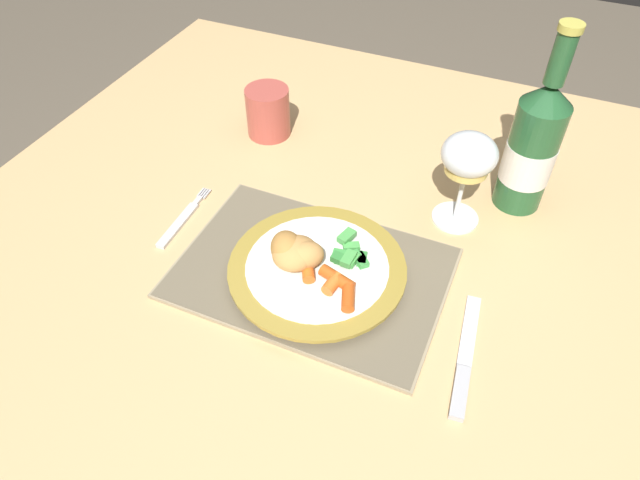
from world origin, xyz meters
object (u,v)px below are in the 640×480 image
object	(u,v)px
fork	(181,221)
table_knife	(464,364)
dining_table	(353,263)
dinner_plate	(317,270)
drinking_cup	(268,111)
wine_glass	(468,159)
bottle	(532,147)

from	to	relation	value
fork	table_knife	world-z (taller)	table_knife
dining_table	dinner_plate	xyz separation A→B (m)	(-0.01, -0.12, 0.10)
dining_table	drinking_cup	bearing A→B (deg)	144.43
dining_table	table_knife	bearing A→B (deg)	-40.59
wine_glass	drinking_cup	distance (m)	0.38
dinner_plate	table_knife	distance (m)	0.23
dinner_plate	dining_table	bearing A→B (deg)	84.56
dining_table	fork	world-z (taller)	fork
fork	drinking_cup	xyz separation A→B (m)	(0.02, 0.26, 0.04)
table_knife	drinking_cup	xyz separation A→B (m)	(-0.44, 0.34, 0.04)
dinner_plate	drinking_cup	size ratio (longest dim) A/B	2.78
wine_glass	drinking_cup	xyz separation A→B (m)	(-0.36, 0.09, -0.07)
wine_glass	fork	bearing A→B (deg)	-155.49
dinner_plate	wine_glass	distance (m)	0.26
table_knife	bottle	world-z (taller)	bottle
dinner_plate	fork	size ratio (longest dim) A/B	1.74
dinner_plate	bottle	xyz separation A→B (m)	(0.22, 0.27, 0.09)
dining_table	drinking_cup	world-z (taller)	drinking_cup
table_knife	wine_glass	distance (m)	0.29
drinking_cup	dinner_plate	bearing A→B (deg)	-52.47
bottle	drinking_cup	bearing A→B (deg)	178.50
dinner_plate	fork	distance (m)	0.24
fork	bottle	world-z (taller)	bottle
dinner_plate	table_knife	bearing A→B (deg)	-14.83
fork	wine_glass	distance (m)	0.43
drinking_cup	table_knife	bearing A→B (deg)	-38.04
fork	bottle	distance (m)	0.53
dining_table	wine_glass	distance (m)	0.25
dining_table	dinner_plate	distance (m)	0.16
fork	drinking_cup	world-z (taller)	drinking_cup
wine_glass	bottle	xyz separation A→B (m)	(0.08, 0.08, -0.01)
wine_glass	drinking_cup	bearing A→B (deg)	166.11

